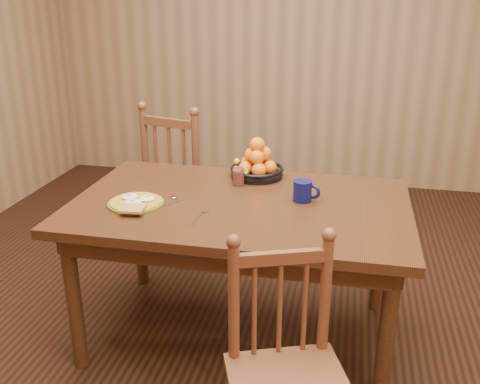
% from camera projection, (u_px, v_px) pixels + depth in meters
% --- Properties ---
extents(room, '(4.52, 5.02, 2.72)m').
position_uv_depth(room, '(240.00, 75.00, 2.34)').
color(room, black).
rests_on(room, ground).
extents(dining_table, '(1.60, 1.00, 0.75)m').
position_uv_depth(dining_table, '(240.00, 218.00, 2.59)').
color(dining_table, black).
rests_on(dining_table, ground).
extents(chair_far, '(0.56, 0.55, 1.02)m').
position_uv_depth(chair_far, '(185.00, 183.00, 3.55)').
color(chair_far, '#502A18').
rests_on(chair_far, ground).
extents(chair_near, '(0.52, 0.51, 0.90)m').
position_uv_depth(chair_near, '(287.00, 375.00, 1.87)').
color(chair_near, '#502A18').
rests_on(chair_near, ground).
extents(breakfast_plate, '(0.26, 0.29, 0.04)m').
position_uv_depth(breakfast_plate, '(136.00, 203.00, 2.51)').
color(breakfast_plate, '#59601E').
rests_on(breakfast_plate, dining_table).
extents(fork, '(0.03, 0.18, 0.00)m').
position_uv_depth(fork, '(200.00, 215.00, 2.40)').
color(fork, silver).
rests_on(fork, dining_table).
extents(spoon, '(0.08, 0.15, 0.01)m').
position_uv_depth(spoon, '(174.00, 199.00, 2.58)').
color(spoon, silver).
rests_on(spoon, dining_table).
extents(coffee_mug, '(0.13, 0.09, 0.10)m').
position_uv_depth(coffee_mug, '(303.00, 191.00, 2.55)').
color(coffee_mug, '#0B0E40').
rests_on(coffee_mug, dining_table).
extents(juice_glass, '(0.06, 0.06, 0.09)m').
position_uv_depth(juice_glass, '(239.00, 177.00, 2.76)').
color(juice_glass, silver).
rests_on(juice_glass, dining_table).
extents(fruit_bowl, '(0.29, 0.29, 0.22)m').
position_uv_depth(fruit_bowl, '(257.00, 165.00, 2.88)').
color(fruit_bowl, black).
rests_on(fruit_bowl, dining_table).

